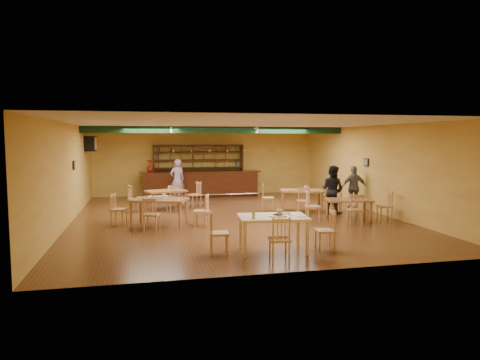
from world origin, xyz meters
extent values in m
plane|color=#583419|center=(0.00, 0.00, 0.00)|extent=(12.00, 12.00, 0.00)
cube|color=black|center=(0.00, 2.80, 2.87)|extent=(10.00, 0.30, 0.25)
cube|color=silver|center=(-1.80, 3.40, 2.94)|extent=(0.05, 2.50, 0.05)
cube|color=silver|center=(1.40, 3.40, 2.94)|extent=(0.05, 2.50, 0.05)
cube|color=silver|center=(-4.80, 4.20, 2.35)|extent=(0.34, 0.70, 0.48)
cube|color=black|center=(-4.97, 1.00, 1.70)|extent=(0.04, 0.34, 0.28)
cube|color=black|center=(4.97, 0.50, 1.70)|extent=(0.04, 0.34, 0.28)
cube|color=black|center=(-0.37, 5.15, 0.56)|extent=(5.22, 0.85, 1.13)
cube|color=black|center=(-0.37, 5.78, 1.14)|extent=(4.04, 0.40, 2.28)
imported|color=#A2180F|center=(-2.53, 5.15, 1.39)|extent=(0.37, 0.37, 0.52)
cube|color=#AD743D|center=(-2.04, 2.09, 0.35)|extent=(1.58, 1.23, 0.69)
cube|color=#AD743D|center=(2.62, 0.71, 0.37)|extent=(1.67, 1.25, 0.74)
cube|color=#AD743D|center=(-2.38, -0.88, 0.40)|extent=(1.81, 1.42, 0.79)
cube|color=#AD743D|center=(3.38, -1.39, 0.34)|extent=(1.49, 1.06, 0.68)
cube|color=beige|center=(-0.01, -4.47, 0.41)|extent=(1.62, 1.13, 0.82)
cylinder|color=silver|center=(0.10, -4.47, 0.82)|extent=(0.49, 0.49, 0.01)
cylinder|color=#EAE5C6|center=(-0.50, -4.63, 0.87)|extent=(0.08, 0.08, 0.11)
cube|color=white|center=(0.37, -4.25, 0.83)|extent=(0.22, 0.18, 0.03)
cube|color=silver|center=(0.26, -4.42, 0.83)|extent=(0.29, 0.29, 0.00)
cylinder|color=white|center=(0.58, -4.69, 0.82)|extent=(0.24, 0.24, 0.01)
imported|color=#9B53B5|center=(-1.45, 4.33, 0.85)|extent=(0.71, 0.56, 1.71)
imported|color=black|center=(3.42, -0.09, 0.82)|extent=(0.97, 1.01, 1.64)
imported|color=slate|center=(4.58, 0.61, 0.79)|extent=(0.96, 0.48, 1.57)
camera|label=1|loc=(-2.85, -13.72, 2.54)|focal=32.69mm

